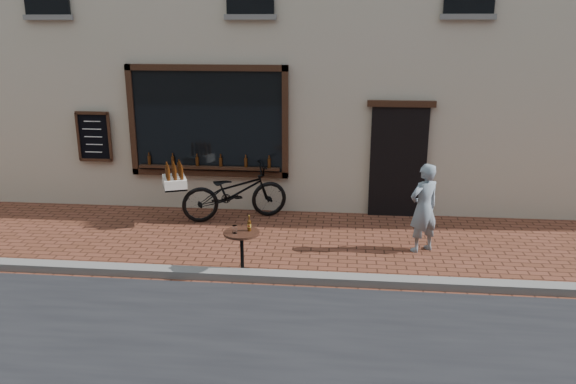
# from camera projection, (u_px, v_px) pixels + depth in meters

# --- Properties ---
(ground) EXTENTS (90.00, 90.00, 0.00)m
(ground) POSITION_uv_depth(u_px,v_px,m) (284.00, 286.00, 8.28)
(ground) COLOR brown
(ground) RESTS_ON ground
(kerb) EXTENTS (90.00, 0.25, 0.12)m
(kerb) POSITION_uv_depth(u_px,v_px,m) (285.00, 277.00, 8.45)
(kerb) COLOR slate
(kerb) RESTS_ON ground
(cargo_bicycle) EXTENTS (2.48, 1.53, 1.17)m
(cargo_bicycle) POSITION_uv_depth(u_px,v_px,m) (233.00, 192.00, 11.02)
(cargo_bicycle) COLOR black
(cargo_bicycle) RESTS_ON ground
(bistro_table) EXTENTS (0.55, 0.55, 0.94)m
(bistro_table) POSITION_uv_depth(u_px,v_px,m) (242.00, 244.00, 8.54)
(bistro_table) COLOR black
(bistro_table) RESTS_ON ground
(pedestrian) EXTENTS (0.67, 0.61, 1.53)m
(pedestrian) POSITION_uv_depth(u_px,v_px,m) (424.00, 208.00, 9.39)
(pedestrian) COLOR gray
(pedestrian) RESTS_ON ground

